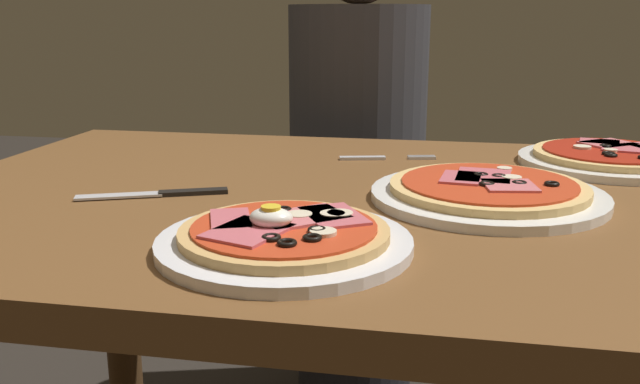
% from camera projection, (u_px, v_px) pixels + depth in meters
% --- Properties ---
extents(dining_table, '(1.19, 0.81, 0.73)m').
position_uv_depth(dining_table, '(351.00, 273.00, 0.94)').
color(dining_table, brown).
rests_on(dining_table, ground).
extents(pizza_foreground, '(0.26, 0.26, 0.05)m').
position_uv_depth(pizza_foreground, '(284.00, 237.00, 0.69)').
color(pizza_foreground, white).
rests_on(pizza_foreground, dining_table).
extents(pizza_across_left, '(0.30, 0.30, 0.03)m').
position_uv_depth(pizza_across_left, '(488.00, 192.00, 0.87)').
color(pizza_across_left, white).
rests_on(pizza_across_left, dining_table).
extents(pizza_across_right, '(0.28, 0.28, 0.03)m').
position_uv_depth(pizza_across_right, '(611.00, 158.00, 1.07)').
color(pizza_across_right, white).
rests_on(pizza_across_right, dining_table).
extents(fork, '(0.16, 0.05, 0.00)m').
position_uv_depth(fork, '(380.00, 158.00, 1.12)').
color(fork, silver).
rests_on(fork, dining_table).
extents(knife, '(0.19, 0.09, 0.01)m').
position_uv_depth(knife, '(164.00, 194.00, 0.89)').
color(knife, silver).
rests_on(knife, dining_table).
extents(diner_person, '(0.32, 0.32, 1.18)m').
position_uv_depth(diner_person, '(357.00, 185.00, 1.64)').
color(diner_person, black).
rests_on(diner_person, ground).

